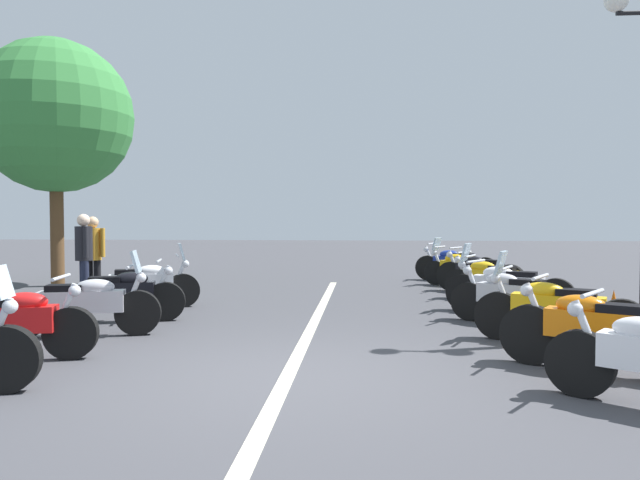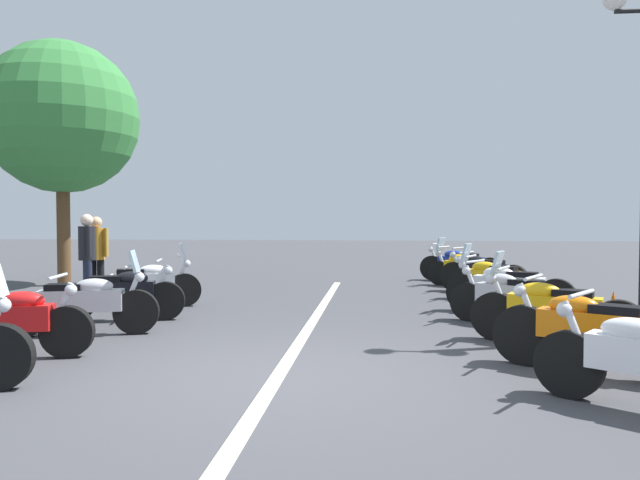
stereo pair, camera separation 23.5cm
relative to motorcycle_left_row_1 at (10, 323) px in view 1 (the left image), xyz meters
name	(u,v)px [view 1 (the left image)]	position (x,y,z in m)	size (l,w,h in m)	color
ground_plane	(287,378)	(-0.47, -3.29, -0.45)	(80.00, 80.00, 0.00)	#424247
lane_centre_stripe	(309,332)	(1.96, -3.29, -0.45)	(13.34, 0.16, 0.01)	beige
motorcycle_left_row_1	(10,323)	(0.00, 0.00, 0.00)	(0.70, 1.98, 0.99)	black
motorcycle_left_row_2	(84,304)	(1.41, -0.18, 0.02)	(0.80, 2.11, 1.21)	black
motorcycle_left_row_3	(121,294)	(2.58, -0.21, 0.00)	(0.77, 2.02, 0.99)	black
motorcycle_left_row_4	(143,284)	(3.94, -0.03, 0.01)	(1.00, 2.01, 1.20)	black
motorcycle_right_row_1	(597,330)	(-0.02, -6.57, 0.02)	(1.18, 1.87, 1.02)	black
motorcycle_right_row_2	(555,309)	(1.37, -6.58, 0.02)	(1.08, 2.01, 1.22)	black
motorcycle_right_row_3	(512,296)	(2.74, -6.37, 0.00)	(1.32, 1.76, 0.99)	black
motorcycle_right_row_4	(507,287)	(3.87, -6.56, 0.02)	(1.09, 2.06, 1.22)	black
motorcycle_right_row_5	(490,279)	(5.39, -6.61, 0.00)	(1.24, 1.71, 0.99)	black
motorcycle_right_row_6	(479,272)	(6.71, -6.64, 0.02)	(1.25, 1.77, 1.02)	black
motorcycle_right_row_7	(461,268)	(7.95, -6.45, 0.01)	(1.15, 1.77, 1.19)	black
motorcycle_right_row_8	(455,264)	(9.21, -6.50, 0.02)	(1.07, 2.08, 1.01)	black
traffic_cone_0	(614,312)	(2.38, -7.74, -0.16)	(0.36, 0.36, 0.61)	orange
bystander_1	(93,252)	(4.65, 1.26, 0.55)	(0.32, 0.52, 1.71)	black
bystander_2	(84,252)	(4.21, 1.23, 0.58)	(0.45, 0.35, 1.75)	#1E2338
roadside_tree_0	(55,117)	(7.33, 3.48, 3.71)	(3.73, 3.73, 6.04)	brown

